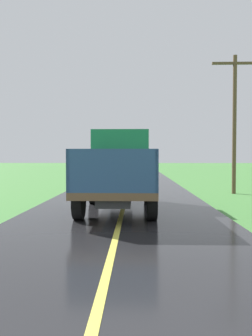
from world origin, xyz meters
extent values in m
cube|color=#2D2D30|center=(-0.14, 10.18, 0.68)|extent=(0.90, 5.51, 0.24)
cube|color=brown|center=(-0.14, 10.18, 0.88)|extent=(2.30, 5.80, 0.20)
cube|color=#197A4C|center=(-0.14, 12.13, 1.93)|extent=(2.10, 1.90, 1.90)
cube|color=black|center=(-0.14, 13.09, 2.26)|extent=(1.78, 0.02, 0.76)
cube|color=#2D517F|center=(-1.25, 9.21, 1.53)|extent=(0.08, 3.85, 1.10)
cube|color=#2D517F|center=(0.97, 9.21, 1.53)|extent=(0.08, 3.85, 1.10)
cube|color=#2D517F|center=(-0.14, 7.32, 1.53)|extent=(2.30, 0.08, 1.10)
cube|color=#2D517F|center=(-0.14, 11.09, 1.53)|extent=(2.30, 0.08, 1.10)
cylinder|color=black|center=(-1.19, 11.98, 0.58)|extent=(0.28, 1.00, 1.00)
cylinder|color=black|center=(0.91, 11.98, 0.58)|extent=(0.28, 1.00, 1.00)
cylinder|color=black|center=(-1.19, 8.59, 0.58)|extent=(0.28, 1.00, 1.00)
cylinder|color=black|center=(0.91, 8.59, 0.58)|extent=(0.28, 1.00, 1.00)
ellipsoid|color=#88BF27|center=(0.72, 9.79, 1.49)|extent=(0.56, 0.71, 0.37)
ellipsoid|color=#87C226|center=(-0.59, 9.46, 1.77)|extent=(0.44, 0.51, 0.44)
ellipsoid|color=#7DC229|center=(-0.85, 8.98, 1.45)|extent=(0.52, 0.61, 0.52)
ellipsoid|color=#8AAD20|center=(-0.25, 9.65, 1.50)|extent=(0.44, 0.45, 0.36)
ellipsoid|color=#80B522|center=(-0.25, 8.23, 1.50)|extent=(0.56, 0.58, 0.38)
ellipsoid|color=#76AB22|center=(0.14, 9.90, 1.51)|extent=(0.54, 0.53, 0.42)
ellipsoid|color=#76BB25|center=(0.59, 10.53, 1.17)|extent=(0.45, 0.48, 0.49)
ellipsoid|color=#7EBC25|center=(-0.81, 9.12, 1.51)|extent=(0.51, 0.54, 0.39)
ellipsoid|color=#79B72D|center=(0.65, 8.90, 1.12)|extent=(0.44, 0.45, 0.45)
cylinder|color=brown|center=(5.44, 16.38, 3.50)|extent=(0.20, 0.20, 6.99)
cube|color=brown|center=(5.44, 16.38, 6.59)|extent=(2.30, 0.12, 0.12)
camera|label=1|loc=(0.45, -1.16, 1.89)|focal=36.61mm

